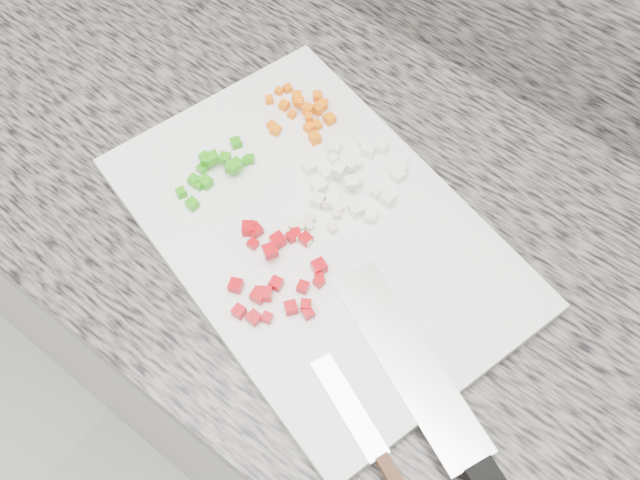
{
  "coord_description": "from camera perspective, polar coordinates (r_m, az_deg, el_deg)",
  "views": [
    {
      "loc": [
        0.25,
        1.04,
        1.65
      ],
      "look_at": [
        -0.0,
        1.37,
        0.94
      ],
      "focal_mm": 40.0,
      "sensor_mm": 36.0,
      "label": 1
    }
  ],
  "objects": [
    {
      "name": "cabinet",
      "position": [
        1.3,
        2.07,
        -9.17
      ],
      "size": [
        3.92,
        0.62,
        0.86
      ],
      "primitive_type": "cube",
      "color": "beige",
      "rests_on": "ground"
    },
    {
      "name": "countertop",
      "position": [
        0.9,
        2.96,
        1.19
      ],
      "size": [
        3.96,
        0.64,
        0.04
      ],
      "primitive_type": "cube",
      "color": "#615D55",
      "rests_on": "cabinet"
    },
    {
      "name": "cutting_board",
      "position": [
        0.86,
        -0.23,
        0.67
      ],
      "size": [
        0.57,
        0.46,
        0.02
      ],
      "primitive_type": "cube",
      "rotation": [
        0.0,
        0.0,
        -0.27
      ],
      "color": "white",
      "rests_on": "countertop"
    },
    {
      "name": "carrot_pile",
      "position": [
        0.95,
        -1.22,
        10.2
      ],
      "size": [
        0.1,
        0.09,
        0.02
      ],
      "color": "orange",
      "rests_on": "cutting_board"
    },
    {
      "name": "onion_pile",
      "position": [
        0.88,
        2.66,
        4.91
      ],
      "size": [
        0.12,
        0.13,
        0.03
      ],
      "color": "white",
      "rests_on": "cutting_board"
    },
    {
      "name": "green_pepper_pile",
      "position": [
        0.9,
        -8.49,
        5.61
      ],
      "size": [
        0.05,
        0.12,
        0.02
      ],
      "color": "#28950D",
      "rests_on": "cutting_board"
    },
    {
      "name": "red_pepper_pile",
      "position": [
        0.82,
        -3.49,
        -2.55
      ],
      "size": [
        0.14,
        0.13,
        0.02
      ],
      "color": "#B1020A",
      "rests_on": "cutting_board"
    },
    {
      "name": "garlic_pile",
      "position": [
        0.85,
        -0.79,
        1.03
      ],
      "size": [
        0.05,
        0.07,
        0.01
      ],
      "color": "beige",
      "rests_on": "cutting_board"
    },
    {
      "name": "chef_knife",
      "position": [
        0.76,
        12.81,
        -17.77
      ],
      "size": [
        0.39,
        0.2,
        0.02
      ],
      "rotation": [
        0.0,
        0.0,
        -0.41
      ],
      "color": "#BBBEC2",
      "rests_on": "cutting_board"
    }
  ]
}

